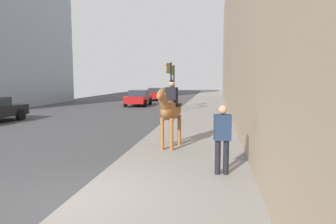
# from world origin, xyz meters

# --- Properties ---
(sidewalk_slab) EXTENTS (120.00, 3.72, 0.12)m
(sidewalk_slab) POSITION_xyz_m (0.00, -1.86, 0.06)
(sidewalk_slab) COLOR gray
(sidewalk_slab) RESTS_ON ground
(mounted_horse_near) EXTENTS (2.14, 0.80, 2.33)m
(mounted_horse_near) POSITION_xyz_m (4.57, -1.29, 1.43)
(mounted_horse_near) COLOR brown
(mounted_horse_near) RESTS_ON sidewalk_slab
(pedestrian_greeting) EXTENTS (0.30, 0.43, 1.70)m
(pedestrian_greeting) POSITION_xyz_m (1.97, -2.96, 1.10)
(pedestrian_greeting) COLOR black
(pedestrian_greeting) RESTS_ON sidewalk_slab
(car_mid_lane) EXTENTS (3.96, 2.14, 1.44)m
(car_mid_lane) POSITION_xyz_m (28.15, 3.85, 0.76)
(car_mid_lane) COLOR maroon
(car_mid_lane) RESTS_ON ground
(car_far_lane) EXTENTS (4.11, 2.09, 1.44)m
(car_far_lane) POSITION_xyz_m (21.18, 4.17, 0.74)
(car_far_lane) COLOR maroon
(car_far_lane) RESTS_ON ground
(traffic_light_near_curb) EXTENTS (0.20, 0.44, 3.57)m
(traffic_light_near_curb) POSITION_xyz_m (15.24, 0.37, 2.41)
(traffic_light_near_curb) COLOR black
(traffic_light_near_curb) RESTS_ON ground
(traffic_light_far_curb) EXTENTS (0.20, 0.44, 3.50)m
(traffic_light_far_curb) POSITION_xyz_m (17.78, 0.54, 2.36)
(traffic_light_far_curb) COLOR black
(traffic_light_far_curb) RESTS_ON ground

